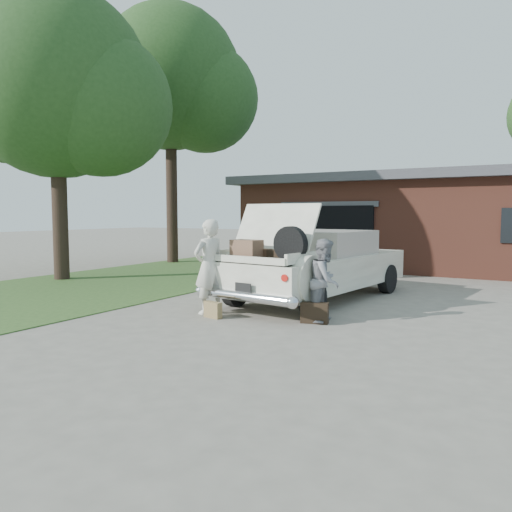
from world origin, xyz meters
The scene contains 10 objects.
ground centered at (0.00, 0.00, 0.00)m, with size 90.00×90.00×0.00m, color gray.
grass_strip centered at (-5.50, 3.00, 0.01)m, with size 6.00×16.00×0.02m, color #2D4C1E.
house centered at (0.98, 11.47, 1.67)m, with size 12.80×7.80×3.30m.
tree_left centered at (-7.27, 1.84, 5.41)m, with size 6.20×5.39×8.35m.
tree_back centered at (-7.83, 7.54, 6.86)m, with size 6.33×5.50×9.93m.
sedan centered at (0.49, 2.46, 0.80)m, with size 2.69×5.64×2.13m.
woman_left centered at (-0.66, -0.07, 0.92)m, with size 0.67×0.44×1.83m, color beige.
woman_right centered at (1.55, 0.39, 0.75)m, with size 0.72×0.56×1.49m, color gray.
suitcase_left centered at (-0.36, -0.37, 0.15)m, with size 0.39×0.12×0.30m, color #977D4D.
suitcase_right centered at (1.46, 0.14, 0.19)m, with size 0.49×0.15×0.38m, color black.
Camera 1 is at (4.94, -7.86, 1.93)m, focal length 35.00 mm.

